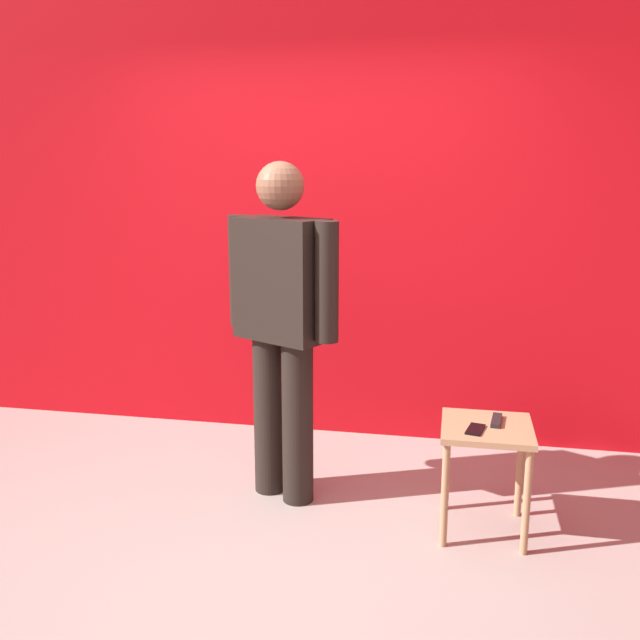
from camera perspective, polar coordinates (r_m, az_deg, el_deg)
ground_plane at (r=3.43m, az=-5.16°, el=-18.61°), size 12.00×12.00×0.00m
back_wall_red at (r=4.55m, az=0.26°, el=7.99°), size 6.09×0.12×2.80m
standing_person at (r=3.64m, az=-3.10°, el=0.29°), size 0.68×0.43×1.78m
side_table at (r=3.53m, az=13.28°, el=-9.89°), size 0.43×0.43×0.55m
cell_phone at (r=3.42m, az=12.46°, el=-8.63°), size 0.10×0.16×0.01m
tv_remote at (r=3.54m, az=14.09°, el=-7.89°), size 0.06×0.17×0.02m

